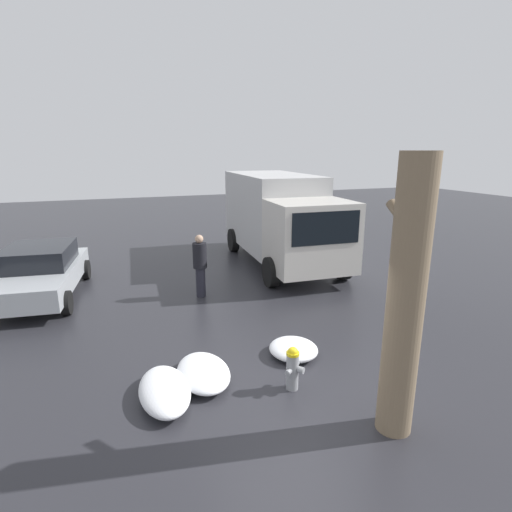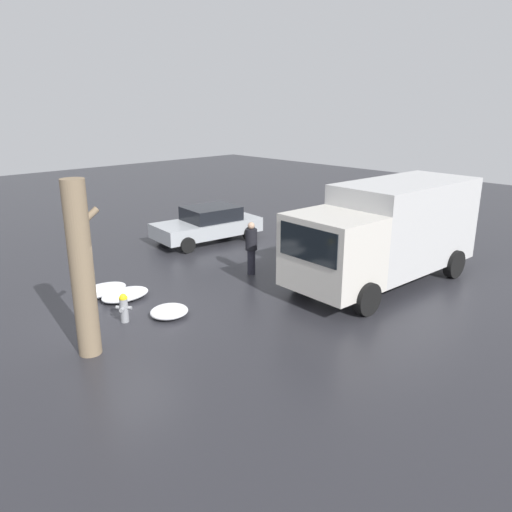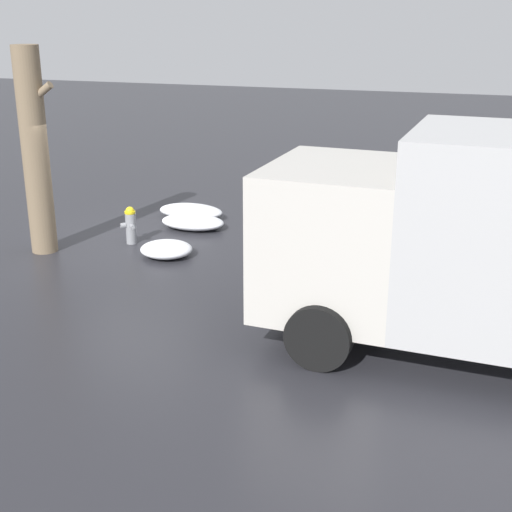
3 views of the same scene
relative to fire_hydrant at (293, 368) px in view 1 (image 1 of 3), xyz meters
name	(u,v)px [view 1 (image 1 of 3)]	position (x,y,z in m)	size (l,w,h in m)	color
ground_plane	(292,388)	(0.00, 0.00, -0.40)	(60.00, 60.00, 0.00)	#28282D
fire_hydrant	(293,368)	(0.00, 0.00, 0.00)	(0.36, 0.37, 0.77)	gray
tree_trunk	(405,301)	(-1.40, -0.96, 1.58)	(0.76, 0.50, 3.93)	#7F6B51
delivery_truck	(280,216)	(7.40, -2.96, 1.28)	(6.92, 2.93, 3.09)	beige
pedestrian	(200,263)	(4.90, 0.47, 0.55)	(0.38, 0.38, 1.74)	#23232D
parked_car	(39,272)	(6.41, 4.61, 0.32)	(4.43, 2.47, 1.40)	#ADB2B7
snow_pile_by_hydrant	(165,391)	(0.44, 2.08, -0.23)	(1.51, 0.81, 0.33)	white
snow_pile_curbside	(203,372)	(0.79, 1.36, -0.25)	(1.41, 0.90, 0.29)	white
snow_pile_by_tree	(293,349)	(1.02, -0.51, -0.26)	(1.01, 0.95, 0.28)	white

